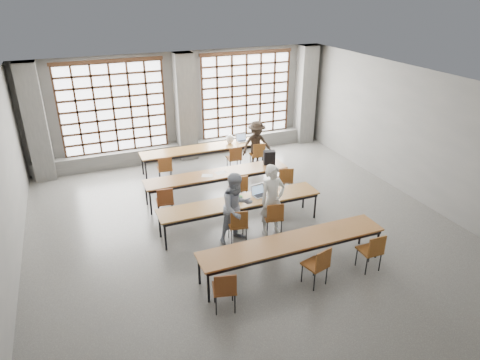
# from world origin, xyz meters

# --- Properties ---
(floor) EXTENTS (11.00, 11.00, 0.00)m
(floor) POSITION_xyz_m (0.00, 0.00, 0.00)
(floor) COLOR #4F4F4C
(floor) RESTS_ON ground
(ceiling) EXTENTS (11.00, 11.00, 0.00)m
(ceiling) POSITION_xyz_m (0.00, 0.00, 3.50)
(ceiling) COLOR silver
(ceiling) RESTS_ON floor
(wall_back) EXTENTS (10.00, 0.00, 10.00)m
(wall_back) POSITION_xyz_m (0.00, 5.50, 1.75)
(wall_back) COLOR #5D5D5A
(wall_back) RESTS_ON floor
(wall_front) EXTENTS (10.00, 0.00, 10.00)m
(wall_front) POSITION_xyz_m (0.00, -5.50, 1.75)
(wall_front) COLOR #5D5D5A
(wall_front) RESTS_ON floor
(wall_right) EXTENTS (0.00, 11.00, 11.00)m
(wall_right) POSITION_xyz_m (5.00, 0.00, 1.75)
(wall_right) COLOR #5D5D5A
(wall_right) RESTS_ON floor
(column_left) EXTENTS (0.60, 0.55, 3.50)m
(column_left) POSITION_xyz_m (-4.50, 5.22, 1.75)
(column_left) COLOR #595956
(column_left) RESTS_ON floor
(column_mid) EXTENTS (0.60, 0.55, 3.50)m
(column_mid) POSITION_xyz_m (0.00, 5.22, 1.75)
(column_mid) COLOR #595956
(column_mid) RESTS_ON floor
(column_right) EXTENTS (0.60, 0.55, 3.50)m
(column_right) POSITION_xyz_m (4.50, 5.22, 1.75)
(column_right) COLOR #595956
(column_right) RESTS_ON floor
(window_left) EXTENTS (3.32, 0.12, 3.00)m
(window_left) POSITION_xyz_m (-2.25, 5.42, 1.90)
(window_left) COLOR white
(window_left) RESTS_ON wall_back
(window_right) EXTENTS (3.32, 0.12, 3.00)m
(window_right) POSITION_xyz_m (2.25, 5.42, 1.90)
(window_right) COLOR white
(window_right) RESTS_ON wall_back
(sill_ledge) EXTENTS (9.80, 0.35, 0.50)m
(sill_ledge) POSITION_xyz_m (0.00, 5.30, 0.25)
(sill_ledge) COLOR #595956
(sill_ledge) RESTS_ON floor
(desk_row_a) EXTENTS (4.00, 0.70, 0.73)m
(desk_row_a) POSITION_xyz_m (0.23, 4.06, 0.66)
(desk_row_a) COLOR brown
(desk_row_a) RESTS_ON floor
(desk_row_b) EXTENTS (4.00, 0.70, 0.73)m
(desk_row_b) POSITION_xyz_m (-0.05, 2.00, 0.66)
(desk_row_b) COLOR brown
(desk_row_b) RESTS_ON floor
(desk_row_c) EXTENTS (4.00, 0.70, 0.73)m
(desk_row_c) POSITION_xyz_m (-0.07, 0.27, 0.66)
(desk_row_c) COLOR brown
(desk_row_c) RESTS_ON floor
(desk_row_d) EXTENTS (4.00, 0.70, 0.73)m
(desk_row_d) POSITION_xyz_m (0.28, -1.73, 0.66)
(desk_row_d) COLOR brown
(desk_row_d) RESTS_ON floor
(chair_back_left) EXTENTS (0.46, 0.46, 0.88)m
(chair_back_left) POSITION_xyz_m (-1.18, 3.43, 0.54)
(chair_back_left) COLOR brown
(chair_back_left) RESTS_ON floor
(chair_back_mid) EXTENTS (0.45, 0.45, 0.88)m
(chair_back_mid) POSITION_xyz_m (1.02, 3.43, 0.54)
(chair_back_mid) COLOR maroon
(chair_back_mid) RESTS_ON floor
(chair_back_right) EXTENTS (0.46, 0.46, 0.88)m
(chair_back_right) POSITION_xyz_m (1.82, 3.43, 0.54)
(chair_back_right) COLOR brown
(chair_back_right) RESTS_ON floor
(chair_mid_left) EXTENTS (0.46, 0.47, 0.88)m
(chair_mid_left) POSITION_xyz_m (-1.66, 1.37, 0.54)
(chair_mid_left) COLOR brown
(chair_mid_left) RESTS_ON floor
(chair_mid_centre) EXTENTS (0.43, 0.44, 0.88)m
(chair_mid_centre) POSITION_xyz_m (0.35, 1.37, 0.54)
(chair_mid_centre) COLOR brown
(chair_mid_centre) RESTS_ON floor
(chair_mid_right) EXTENTS (0.53, 0.53, 0.88)m
(chair_mid_right) POSITION_xyz_m (1.73, 1.37, 0.54)
(chair_mid_right) COLOR brown
(chair_mid_right) RESTS_ON floor
(chair_front_left) EXTENTS (0.48, 0.48, 0.88)m
(chair_front_left) POSITION_xyz_m (-0.38, -0.36, 0.54)
(chair_front_left) COLOR brown
(chair_front_left) RESTS_ON floor
(chair_front_right) EXTENTS (0.49, 0.49, 0.88)m
(chair_front_right) POSITION_xyz_m (0.52, -0.36, 0.54)
(chair_front_right) COLOR brown
(chair_front_right) RESTS_ON floor
(chair_near_left) EXTENTS (0.51, 0.51, 0.88)m
(chair_near_left) POSITION_xyz_m (-1.44, -2.36, 0.54)
(chair_near_left) COLOR maroon
(chair_near_left) RESTS_ON floor
(chair_near_mid) EXTENTS (0.51, 0.51, 0.88)m
(chair_near_mid) POSITION_xyz_m (0.50, -2.36, 0.54)
(chair_near_mid) COLOR brown
(chair_near_mid) RESTS_ON floor
(chair_near_right) EXTENTS (0.42, 0.43, 0.88)m
(chair_near_right) POSITION_xyz_m (1.78, -2.36, 0.54)
(chair_near_right) COLOR brown
(chair_near_right) RESTS_ON floor
(student_male) EXTENTS (0.66, 0.46, 1.74)m
(student_male) POSITION_xyz_m (0.53, -0.23, 0.87)
(student_male) COLOR silver
(student_male) RESTS_ON floor
(student_female) EXTENTS (0.93, 0.79, 1.69)m
(student_female) POSITION_xyz_m (-0.37, -0.23, 0.85)
(student_female) COLOR #1A2A4E
(student_female) RESTS_ON floor
(student_back) EXTENTS (1.03, 0.63, 1.55)m
(student_back) POSITION_xyz_m (1.83, 3.56, 0.77)
(student_back) COLOR black
(student_back) RESTS_ON floor
(laptop_front) EXTENTS (0.40, 0.36, 0.26)m
(laptop_front) POSITION_xyz_m (0.47, 0.38, 0.79)
(laptop_front) COLOR #B1B2B6
(laptop_front) RESTS_ON desk_row_c
(laptop_back) EXTENTS (0.37, 0.31, 0.26)m
(laptop_back) POSITION_xyz_m (1.58, 4.17, 0.79)
(laptop_back) COLOR silver
(laptop_back) RESTS_ON desk_row_a
(mouse) EXTENTS (0.11, 0.09, 0.04)m
(mouse) POSITION_xyz_m (0.88, 0.25, 0.75)
(mouse) COLOR white
(mouse) RESTS_ON desk_row_c
(green_box) EXTENTS (0.26, 0.15, 0.09)m
(green_box) POSITION_xyz_m (-0.12, 0.35, 0.78)
(green_box) COLOR #2C7B28
(green_box) RESTS_ON desk_row_c
(phone) EXTENTS (0.14, 0.10, 0.01)m
(phone) POSITION_xyz_m (0.11, 0.17, 0.74)
(phone) COLOR black
(phone) RESTS_ON desk_row_c
(paper_sheet_b) EXTENTS (0.36, 0.31, 0.00)m
(paper_sheet_b) POSITION_xyz_m (-0.35, 1.95, 0.73)
(paper_sheet_b) COLOR white
(paper_sheet_b) RESTS_ON desk_row_b
(paper_sheet_c) EXTENTS (0.33, 0.26, 0.00)m
(paper_sheet_c) POSITION_xyz_m (0.05, 2.00, 0.73)
(paper_sheet_c) COLOR white
(paper_sheet_c) RESTS_ON desk_row_b
(backpack) EXTENTS (0.36, 0.28, 0.40)m
(backpack) POSITION_xyz_m (1.55, 2.05, 0.93)
(backpack) COLOR black
(backpack) RESTS_ON desk_row_b
(plastic_bag) EXTENTS (0.30, 0.27, 0.29)m
(plastic_bag) POSITION_xyz_m (1.13, 4.11, 0.87)
(plastic_bag) COLOR white
(plastic_bag) RESTS_ON desk_row_a
(red_pouch) EXTENTS (0.21, 0.10, 0.06)m
(red_pouch) POSITION_xyz_m (-1.42, -2.28, 0.50)
(red_pouch) COLOR #A72414
(red_pouch) RESTS_ON chair_near_left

